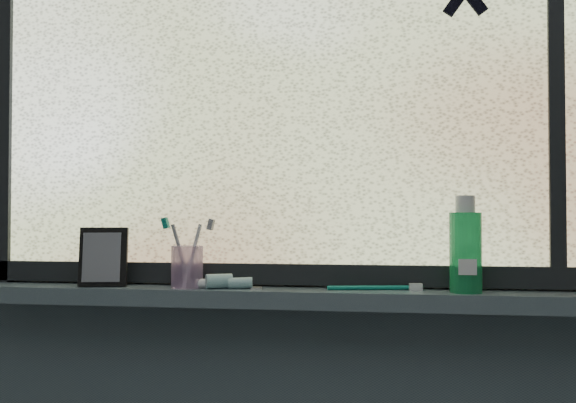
% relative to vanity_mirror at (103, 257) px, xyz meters
% --- Properties ---
extents(wall_back, '(3.00, 0.01, 2.50)m').
position_rel_vanity_mirror_xyz_m(wall_back, '(0.46, 0.10, 0.16)').
color(wall_back, '#9EA3A8').
rests_on(wall_back, ground).
extents(windowsill, '(1.62, 0.14, 0.04)m').
position_rel_vanity_mirror_xyz_m(windowsill, '(0.46, 0.02, -0.09)').
color(windowsill, '#495961').
rests_on(windowsill, wall_back).
extents(window_pane, '(1.50, 0.01, 1.00)m').
position_rel_vanity_mirror_xyz_m(window_pane, '(0.46, 0.07, 0.44)').
color(window_pane, silver).
rests_on(window_pane, wall_back).
extents(frame_bottom, '(1.60, 0.03, 0.05)m').
position_rel_vanity_mirror_xyz_m(frame_bottom, '(0.46, 0.07, -0.04)').
color(frame_bottom, black).
rests_on(frame_bottom, windowsill).
extents(frame_left, '(0.05, 0.03, 1.10)m').
position_rel_vanity_mirror_xyz_m(frame_left, '(-0.31, 0.07, 0.44)').
color(frame_left, black).
rests_on(frame_left, wall_back).
extents(frame_mullion, '(0.03, 0.03, 1.00)m').
position_rel_vanity_mirror_xyz_m(frame_mullion, '(1.06, 0.07, 0.44)').
color(frame_mullion, black).
rests_on(frame_mullion, wall_back).
extents(vanity_mirror, '(0.12, 0.08, 0.14)m').
position_rel_vanity_mirror_xyz_m(vanity_mirror, '(0.00, 0.00, 0.00)').
color(vanity_mirror, black).
rests_on(vanity_mirror, windowsill).
extents(toothpaste_tube, '(0.19, 0.11, 0.03)m').
position_rel_vanity_mirror_xyz_m(toothpaste_tube, '(0.31, -0.00, -0.05)').
color(toothpaste_tube, silver).
rests_on(toothpaste_tube, windowsill).
extents(toothbrush_cup, '(0.08, 0.08, 0.10)m').
position_rel_vanity_mirror_xyz_m(toothbrush_cup, '(0.21, 0.01, -0.02)').
color(toothbrush_cup, '#C69FD2').
rests_on(toothbrush_cup, windowsill).
extents(toothbrush_lying, '(0.24, 0.07, 0.02)m').
position_rel_vanity_mirror_xyz_m(toothbrush_lying, '(0.64, 0.02, -0.06)').
color(toothbrush_lying, '#0D7B6A').
rests_on(toothbrush_lying, windowsill).
extents(mouthwash_bottle, '(0.08, 0.08, 0.18)m').
position_rel_vanity_mirror_xyz_m(mouthwash_bottle, '(0.85, 0.01, 0.04)').
color(mouthwash_bottle, '#21AD60').
rests_on(mouthwash_bottle, windowsill).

